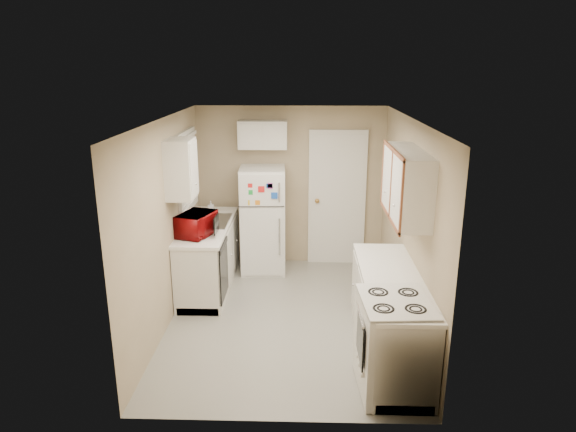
{
  "coord_description": "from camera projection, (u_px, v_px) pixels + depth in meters",
  "views": [
    {
      "loc": [
        0.18,
        -5.65,
        2.99
      ],
      "look_at": [
        0.0,
        0.5,
        1.15
      ],
      "focal_mm": 32.0,
      "sensor_mm": 36.0,
      "label": 1
    }
  ],
  "objects": [
    {
      "name": "cabinet_over_fridge",
      "position": [
        263.0,
        135.0,
        7.39
      ],
      "size": [
        0.7,
        0.3,
        0.4
      ],
      "primitive_type": "cube",
      "color": "silver",
      "rests_on": "wall_back"
    },
    {
      "name": "wall_front",
      "position": [
        279.0,
        295.0,
        4.11
      ],
      "size": [
        2.8,
        2.8,
        0.0
      ],
      "primitive_type": "plane",
      "color": "tan",
      "rests_on": "floor"
    },
    {
      "name": "floor",
      "position": [
        287.0,
        318.0,
        6.28
      ],
      "size": [
        3.8,
        3.8,
        0.0
      ],
      "primitive_type": "plane",
      "color": "#A9A89F",
      "rests_on": "ground"
    },
    {
      "name": "stove",
      "position": [
        393.0,
        345.0,
        4.78
      ],
      "size": [
        0.67,
        0.81,
        0.93
      ],
      "primitive_type": "cube",
      "rotation": [
        0.0,
        0.0,
        0.06
      ],
      "color": "silver",
      "rests_on": "floor"
    },
    {
      "name": "wall_left",
      "position": [
        167.0,
        223.0,
        5.97
      ],
      "size": [
        3.8,
        3.8,
        0.0
      ],
      "primitive_type": "plane",
      "color": "tan",
      "rests_on": "floor"
    },
    {
      "name": "upper_cabinet_right",
      "position": [
        407.0,
        184.0,
        5.25
      ],
      "size": [
        0.3,
        1.2,
        0.7
      ],
      "primitive_type": "cube",
      "color": "silver",
      "rests_on": "wall_right"
    },
    {
      "name": "sink",
      "position": [
        210.0,
        224.0,
        7.07
      ],
      "size": [
        0.54,
        0.74,
        0.16
      ],
      "primitive_type": "cube",
      "color": "gray",
      "rests_on": "left_counter"
    },
    {
      "name": "upper_cabinet_left",
      "position": [
        181.0,
        169.0,
        6.01
      ],
      "size": [
        0.3,
        0.45,
        0.7
      ],
      "primitive_type": "cube",
      "color": "silver",
      "rests_on": "wall_left"
    },
    {
      "name": "right_counter",
      "position": [
        390.0,
        317.0,
        5.35
      ],
      "size": [
        0.6,
        2.0,
        0.9
      ],
      "primitive_type": "cube",
      "color": "silver",
      "rests_on": "floor"
    },
    {
      "name": "wall_back",
      "position": [
        291.0,
        186.0,
        7.75
      ],
      "size": [
        2.8,
        2.8,
        0.0
      ],
      "primitive_type": "plane",
      "color": "tan",
      "rests_on": "floor"
    },
    {
      "name": "ceiling",
      "position": [
        287.0,
        119.0,
        5.59
      ],
      "size": [
        3.8,
        3.8,
        0.0
      ],
      "primitive_type": "plane",
      "color": "white",
      "rests_on": "floor"
    },
    {
      "name": "refrigerator",
      "position": [
        263.0,
        220.0,
        7.52
      ],
      "size": [
        0.67,
        0.65,
        1.56
      ],
      "primitive_type": "cube",
      "rotation": [
        0.0,
        0.0,
        0.04
      ],
      "color": "silver",
      "rests_on": "floor"
    },
    {
      "name": "soap_bottle",
      "position": [
        211.0,
        206.0,
        7.44
      ],
      "size": [
        0.08,
        0.08,
        0.18
      ],
      "primitive_type": "imported",
      "rotation": [
        0.0,
        0.0,
        0.0
      ],
      "color": "white",
      "rests_on": "left_counter"
    },
    {
      "name": "wall_right",
      "position": [
        408.0,
        225.0,
        5.89
      ],
      "size": [
        3.8,
        3.8,
        0.0
      ],
      "primitive_type": "plane",
      "color": "tan",
      "rests_on": "floor"
    },
    {
      "name": "dishwasher",
      "position": [
        223.0,
        270.0,
        6.45
      ],
      "size": [
        0.03,
        0.58,
        0.72
      ],
      "primitive_type": "cube",
      "color": "black",
      "rests_on": "floor"
    },
    {
      "name": "left_counter",
      "position": [
        209.0,
        256.0,
        7.04
      ],
      "size": [
        0.6,
        1.8,
        0.9
      ],
      "primitive_type": "cube",
      "color": "silver",
      "rests_on": "floor"
    },
    {
      "name": "interior_door",
      "position": [
        337.0,
        199.0,
        7.75
      ],
      "size": [
        0.86,
        0.06,
        2.08
      ],
      "primitive_type": "cube",
      "color": "silver",
      "rests_on": "floor"
    },
    {
      "name": "window_blinds",
      "position": [
        188.0,
        171.0,
        6.86
      ],
      "size": [
        0.1,
        0.98,
        1.08
      ],
      "primitive_type": "cube",
      "color": "silver",
      "rests_on": "wall_left"
    },
    {
      "name": "microwave",
      "position": [
        197.0,
        224.0,
        6.44
      ],
      "size": [
        0.58,
        0.43,
        0.35
      ],
      "primitive_type": "imported",
      "rotation": [
        0.0,
        0.0,
        1.26
      ],
      "color": "#940A0C",
      "rests_on": "left_counter"
    }
  ]
}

